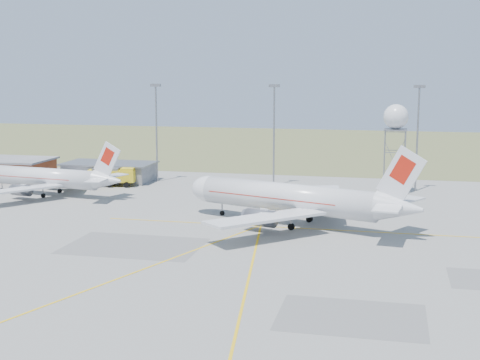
% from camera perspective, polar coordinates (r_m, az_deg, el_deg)
% --- Properties ---
extents(ground, '(400.00, 400.00, 0.00)m').
position_cam_1_polar(ground, '(71.52, 1.60, -9.59)').
color(ground, gray).
rests_on(ground, ground).
extents(grass_strip, '(400.00, 120.00, 0.03)m').
position_cam_1_polar(grass_strip, '(208.09, 9.13, 2.81)').
color(grass_strip, '#576135').
rests_on(grass_strip, ground).
extents(building_grey, '(19.00, 10.00, 3.90)m').
position_cam_1_polar(building_grey, '(144.30, -11.08, 0.69)').
color(building_grey, gray).
rests_on(building_grey, ground).
extents(mast_a, '(2.20, 0.50, 20.50)m').
position_cam_1_polar(mast_a, '(141.28, -7.15, 4.74)').
color(mast_a, gray).
rests_on(mast_a, ground).
extents(mast_b, '(2.20, 0.50, 20.50)m').
position_cam_1_polar(mast_b, '(134.84, 2.92, 4.58)').
color(mast_b, gray).
rests_on(mast_b, ground).
extents(mast_c, '(2.20, 0.50, 20.50)m').
position_cam_1_polar(mast_c, '(132.94, 14.93, 4.21)').
color(mast_c, gray).
rests_on(mast_c, ground).
extents(airliner_main, '(37.66, 35.50, 13.13)m').
position_cam_1_polar(airliner_main, '(101.25, 4.45, -1.61)').
color(airliner_main, silver).
rests_on(airliner_main, ground).
extents(airliner_far, '(31.39, 30.24, 10.69)m').
position_cam_1_polar(airliner_far, '(130.57, -16.27, 0.18)').
color(airliner_far, silver).
rests_on(airliner_far, ground).
extents(radar_tower, '(4.69, 4.69, 16.97)m').
position_cam_1_polar(radar_tower, '(129.76, 13.09, 3.04)').
color(radar_tower, gray).
rests_on(radar_tower, ground).
extents(fire_truck, '(9.97, 5.16, 3.82)m').
position_cam_1_polar(fire_truck, '(137.60, -10.80, 0.23)').
color(fire_truck, yellow).
rests_on(fire_truck, ground).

